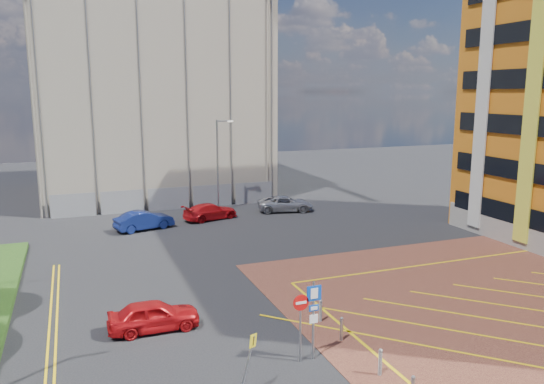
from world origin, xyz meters
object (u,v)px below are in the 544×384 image
car_red_back (210,211)px  car_silver_back (285,204)px  car_blue_back (144,220)px  warning_sign (249,357)px  sign_cluster (309,313)px  car_red_left (154,315)px  lamp_back (218,162)px

car_red_back → car_silver_back: bearing=-100.8°
car_blue_back → car_red_back: 5.74m
warning_sign → car_silver_back: warning_sign is taller
sign_cluster → car_blue_back: (-3.31, 22.71, -1.22)m
sign_cluster → car_silver_back: bearing=69.7°
sign_cluster → warning_sign: sign_cluster is taller
car_red_left → car_red_back: bearing=-20.8°
sign_cluster → car_red_left: 7.27m
car_blue_back → car_red_back: size_ratio=0.96×
car_silver_back → car_blue_back: bearing=112.6°
lamp_back → car_red_back: lamp_back is taller
car_blue_back → car_silver_back: car_blue_back is taller
sign_cluster → car_red_back: size_ratio=0.70×
warning_sign → car_blue_back: warning_sign is taller
car_silver_back → lamp_back: bearing=80.5°
lamp_back → car_silver_back: size_ratio=1.65×
sign_cluster → car_red_back: bearing=84.7°
car_blue_back → car_silver_back: bearing=-96.1°
car_blue_back → sign_cluster: bearing=172.9°
lamp_back → car_blue_back: 9.05m
sign_cluster → car_red_left: size_ratio=0.80×
lamp_back → car_red_left: bearing=-112.2°
lamp_back → warning_sign: size_ratio=3.56×
sign_cluster → warning_sign: 3.31m
lamp_back → car_blue_back: size_ratio=1.81×
warning_sign → car_red_left: bearing=110.0°
car_red_back → car_silver_back: size_ratio=0.95×
warning_sign → car_blue_back: size_ratio=0.51×
warning_sign → car_silver_back: bearing=65.2°
warning_sign → car_red_left: 6.80m
sign_cluster → car_red_back: (2.25, 24.15, -1.29)m
lamp_back → warning_sign: 29.41m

